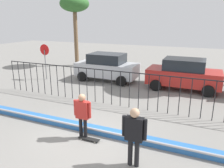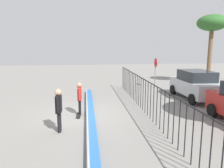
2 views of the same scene
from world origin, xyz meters
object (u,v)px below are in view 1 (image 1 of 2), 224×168
(camera_operator, at_px, (134,132))
(stop_sign, at_px, (45,57))
(skateboard, at_px, (89,139))
(parked_car_red, at_px, (184,74))
(palm_tree_short, at_px, (75,6))
(skateboarder, at_px, (82,112))
(parked_car_silver, at_px, (107,67))

(camera_operator, xyz_separation_m, stop_sign, (-8.84, 6.94, 0.53))
(skateboard, distance_m, parked_car_red, 8.01)
(stop_sign, height_order, palm_tree_short, palm_tree_short)
(skateboarder, relative_size, stop_sign, 0.67)
(stop_sign, bearing_deg, skateboarder, -42.66)
(skateboard, relative_size, palm_tree_short, 0.13)
(parked_car_red, bearing_deg, skateboarder, -106.91)
(parked_car_silver, relative_size, stop_sign, 1.72)
(camera_operator, xyz_separation_m, palm_tree_short, (-9.51, 12.12, 4.21))
(skateboarder, bearing_deg, parked_car_silver, 103.00)
(skateboarder, relative_size, parked_car_silver, 0.39)
(parked_car_silver, bearing_deg, stop_sign, -161.54)
(skateboarder, distance_m, parked_car_red, 7.97)
(skateboard, bearing_deg, skateboarder, 162.19)
(parked_car_red, distance_m, stop_sign, 9.42)
(stop_sign, bearing_deg, parked_car_red, 8.39)
(skateboarder, bearing_deg, stop_sign, 131.83)
(stop_sign, bearing_deg, palm_tree_short, 97.42)
(skateboarder, xyz_separation_m, camera_operator, (2.15, -0.78, 0.08))
(skateboarder, bearing_deg, skateboard, -19.42)
(camera_operator, bearing_deg, skateboarder, 20.91)
(stop_sign, relative_size, palm_tree_short, 0.40)
(skateboarder, height_order, palm_tree_short, palm_tree_short)
(skateboard, height_order, palm_tree_short, palm_tree_short)
(parked_car_red, xyz_separation_m, stop_sign, (-9.30, -1.37, 0.64))
(skateboarder, relative_size, palm_tree_short, 0.27)
(skateboard, xyz_separation_m, palm_tree_short, (-7.63, 11.41, 5.24))
(skateboard, relative_size, stop_sign, 0.32)
(camera_operator, xyz_separation_m, parked_car_silver, (-4.70, 8.40, -0.12))
(parked_car_silver, bearing_deg, parked_car_red, -1.87)
(parked_car_silver, bearing_deg, skateboard, -70.81)
(skateboarder, xyz_separation_m, parked_car_silver, (-2.55, 7.62, -0.04))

